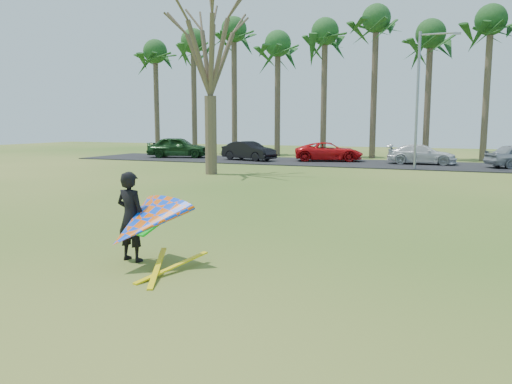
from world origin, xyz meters
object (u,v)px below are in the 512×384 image
at_px(streetlight, 420,94).
at_px(kite_flyer, 141,223).
at_px(car_2, 329,152).
at_px(bare_tree_left, 210,43).
at_px(car_0, 178,147).
at_px(car_1, 249,151).
at_px(car_3, 422,154).

bearing_deg(streetlight, kite_flyer, -97.98).
relative_size(streetlight, kite_flyer, 3.35).
bearing_deg(kite_flyer, car_2, 96.61).
bearing_deg(bare_tree_left, kite_flyer, -66.89).
bearing_deg(car_0, streetlight, -115.45).
height_order(car_0, car_1, car_0).
xyz_separation_m(car_2, kite_flyer, (3.14, -27.13, 0.12)).
bearing_deg(car_3, streetlight, 179.32).
xyz_separation_m(bare_tree_left, car_1, (-1.82, 9.42, -6.17)).
bearing_deg(car_3, car_1, 94.53).
xyz_separation_m(car_3, kite_flyer, (-3.21, -26.84, 0.15)).
distance_m(car_3, kite_flyer, 27.03).
bearing_deg(bare_tree_left, car_2, 71.00).
bearing_deg(car_3, car_0, 90.32).
xyz_separation_m(streetlight, car_1, (-11.98, 2.42, -3.72)).
xyz_separation_m(bare_tree_left, car_3, (10.12, 10.65, -6.21)).
height_order(car_1, kite_flyer, kite_flyer).
distance_m(bare_tree_left, car_2, 13.12).
height_order(bare_tree_left, car_1, bare_tree_left).
bearing_deg(kite_flyer, car_0, 119.87).
bearing_deg(car_0, bare_tree_left, -156.78).
bearing_deg(streetlight, car_0, 170.34).
height_order(bare_tree_left, kite_flyer, bare_tree_left).
height_order(bare_tree_left, car_3, bare_tree_left).
relative_size(streetlight, car_3, 1.80).
xyz_separation_m(bare_tree_left, kite_flyer, (6.91, -16.19, -6.06)).
xyz_separation_m(car_0, car_1, (6.38, -0.70, -0.13)).
bearing_deg(car_1, car_0, 100.55).
relative_size(bare_tree_left, kite_flyer, 4.06).
bearing_deg(car_2, car_0, 77.43).
relative_size(car_1, kite_flyer, 1.75).
bearing_deg(car_0, car_2, -101.90).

